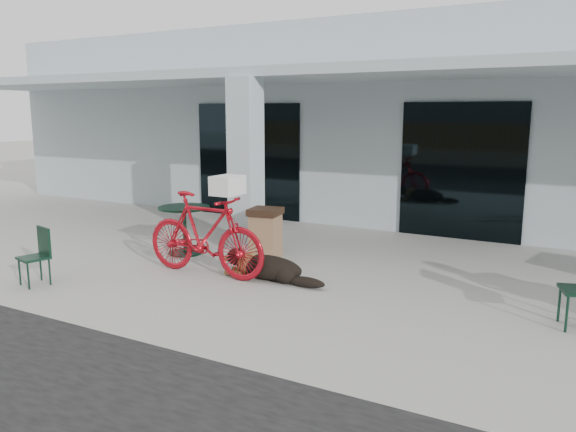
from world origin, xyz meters
The scene contains 13 objects.
ground centered at (0.00, 0.00, 0.00)m, with size 80.00×80.00×0.00m, color #A7A59E.
building centered at (0.00, 8.50, 2.25)m, with size 22.00×7.00×4.50m, color #A8B6BF.
storefront_glass_left centered at (-3.20, 4.98, 1.35)m, with size 2.80×0.06×2.70m, color black.
storefront_glass_right centered at (1.80, 4.98, 1.35)m, with size 2.40×0.06×2.70m, color black.
column centered at (-1.50, 2.30, 1.56)m, with size 0.50×0.50×3.12m, color #A8B6BF.
overhang centered at (0.00, 3.60, 3.21)m, with size 22.00×2.80×0.18m, color #A8B6BF.
bicycle centered at (-1.07, 0.45, 0.65)m, with size 0.61×2.16×1.30m, color #A90D19.
laundry_basket centered at (-0.62, 0.45, 1.44)m, with size 0.48×0.35×0.28m, color white.
dog centered at (-0.07, 0.70, 0.22)m, with size 1.31×0.44×0.44m, color black, non-canonical shape.
cup_near_dog centered at (-2.35, 1.00, 0.05)m, with size 0.09×0.09×0.11m, color white.
cafe_table_near centered at (-2.20, 1.36, 0.43)m, with size 0.91×0.91×0.86m, color #103020, non-canonical shape.
cafe_chair_near centered at (-2.95, -1.17, 0.42)m, with size 0.38×0.42×0.84m, color #103020, non-canonical shape.
trash_receptacle centered at (-0.78, 1.80, 0.44)m, with size 0.52×0.52×0.88m, color #8B6848, non-canonical shape.
Camera 1 is at (4.14, -6.32, 2.51)m, focal length 35.00 mm.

